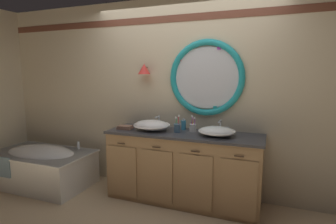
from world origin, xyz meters
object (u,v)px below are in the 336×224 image
Objects in this scene: bathtub at (42,165)px; soap_dispenser at (184,125)px; sink_basin_left at (152,125)px; sink_basin_right at (217,131)px; toothbrush_holder_right at (193,127)px; toothbrush_holder_left at (177,128)px; folded_hand_towel at (125,127)px.

soap_dispenser is at bearing 12.34° from bathtub.
sink_basin_right is (0.84, -0.00, -0.01)m from sink_basin_left.
sink_basin_left is 2.24× the size of toothbrush_holder_right.
toothbrush_holder_right reaches higher than bathtub.
folded_hand_towel is (-0.70, -0.07, -0.04)m from toothbrush_holder_left.
sink_basin_left is 0.34m from toothbrush_holder_left.
toothbrush_holder_right reaches higher than soap_dispenser.
sink_basin_left is 2.48× the size of folded_hand_towel.
toothbrush_holder_right is (2.16, 0.37, 0.64)m from bathtub.
toothbrush_holder_left is (0.34, 0.02, -0.01)m from sink_basin_left.
bathtub is 1.44m from folded_hand_towel.
soap_dispenser is 0.77m from folded_hand_towel.
toothbrush_holder_right is (-0.32, 0.13, -0.00)m from sink_basin_right.
toothbrush_holder_right is at bearing 13.74° from sink_basin_left.
sink_basin_left is at bearing 8.53° from bathtub.
sink_basin_right is 2.27× the size of folded_hand_towel.
soap_dispenser reaches higher than bathtub.
bathtub is 9.46× the size of soap_dispenser.
toothbrush_holder_left is at bearing -149.06° from toothbrush_holder_right.
sink_basin_right is at bearing 2.37° from folded_hand_towel.
toothbrush_holder_left is 0.18m from soap_dispenser.
soap_dispenser is 0.79× the size of folded_hand_towel.
soap_dispenser is (-0.15, 0.07, 0.01)m from toothbrush_holder_right.
bathtub is 3.30× the size of sink_basin_right.
sink_basin_right is at bearing -22.42° from soap_dispenser.
folded_hand_towel is at bearing -177.63° from sink_basin_right.
soap_dispenser reaches higher than sink_basin_left.
bathtub is 7.49× the size of folded_hand_towel.
toothbrush_holder_left is at bearing 7.69° from bathtub.
sink_basin_right is 0.35m from toothbrush_holder_right.
toothbrush_holder_left is 0.20m from toothbrush_holder_right.
sink_basin_right is 0.50m from toothbrush_holder_left.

